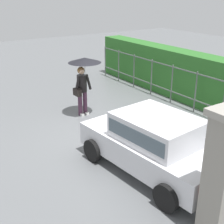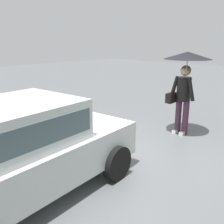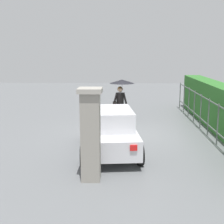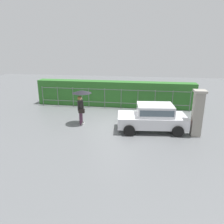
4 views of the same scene
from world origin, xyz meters
name	(u,v)px [view 3 (image 3 of 4)]	position (x,y,z in m)	size (l,w,h in m)	color
ground_plane	(122,134)	(0.00, 0.00, 0.00)	(40.00, 40.00, 0.00)	slate
car	(109,129)	(2.28, -0.43, 0.80)	(3.87, 2.18, 1.48)	silver
pedestrian	(121,90)	(-1.84, -0.06, 1.55)	(1.12, 1.12, 2.05)	#47283D
gate_pillar	(91,134)	(4.48, -0.81, 1.24)	(0.60, 0.60, 2.42)	gray
fence_section	(204,112)	(-0.51, 3.40, 0.83)	(10.97, 0.05, 1.50)	#59605B
hedge_row	(223,109)	(-0.51, 4.16, 0.95)	(11.92, 0.90, 1.90)	#2D6B28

